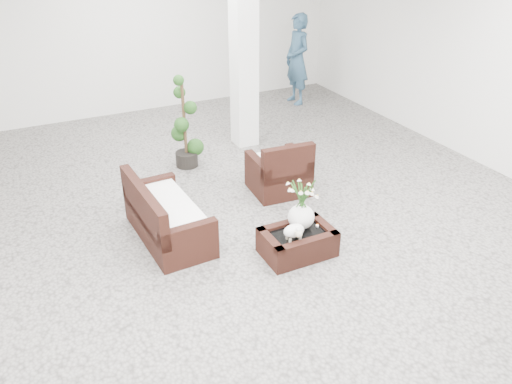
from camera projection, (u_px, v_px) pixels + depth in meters
name	position (u px, v px, depth m)	size (l,w,h in m)	color
ground	(253.00, 228.00, 7.27)	(11.00, 11.00, 0.00)	gray
column	(244.00, 50.00, 9.11)	(0.40, 0.40, 3.50)	white
coffee_table	(297.00, 243.00, 6.66)	(0.90, 0.60, 0.31)	black
sheep_figurine	(294.00, 232.00, 6.41)	(0.28, 0.23, 0.21)	white
planter_narcissus	(302.00, 200.00, 6.51)	(0.44, 0.44, 0.80)	white
tealight	(317.00, 226.00, 6.71)	(0.04, 0.04, 0.03)	white
armchair	(279.00, 165.00, 8.04)	(0.83, 0.80, 0.88)	black
loveseat	(168.00, 210.00, 6.88)	(1.56, 0.75, 0.83)	black
topiary	(184.00, 123.00, 8.68)	(0.42, 0.42, 1.58)	#1A3D13
shopper	(297.00, 59.00, 11.57)	(0.72, 0.47, 1.98)	#2F4F68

